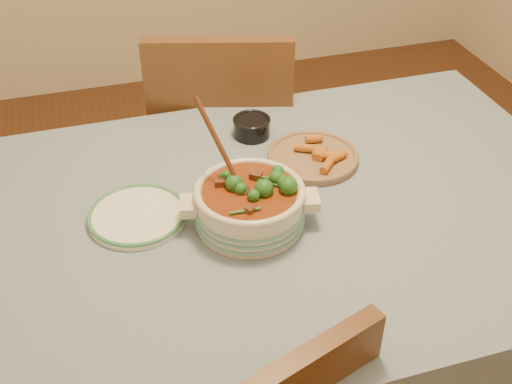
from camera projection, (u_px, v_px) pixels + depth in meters
dining_table at (268, 238)px, 1.62m from camera, size 1.68×1.08×0.76m
stew_casserole at (249, 202)px, 1.49m from camera, size 0.33×0.30×0.31m
white_plate at (137, 215)px, 1.53m from camera, size 0.27×0.27×0.02m
condiment_bowl at (252, 126)px, 1.82m from camera, size 0.12×0.12×0.06m
fried_plate at (313, 156)px, 1.73m from camera, size 0.30×0.30×0.04m
chair_far at (223, 140)px, 2.20m from camera, size 0.56×0.56×0.97m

